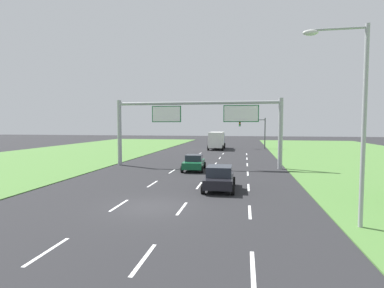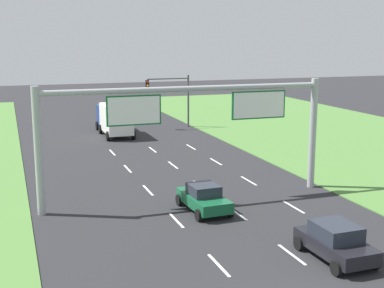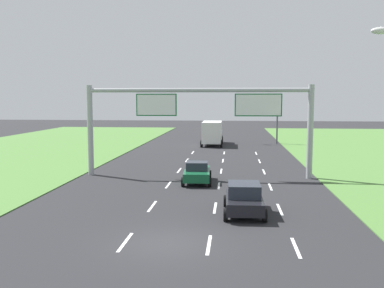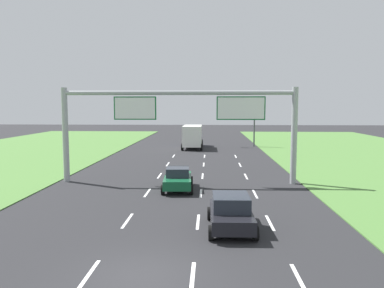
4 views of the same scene
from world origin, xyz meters
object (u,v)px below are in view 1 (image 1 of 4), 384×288
(box_truck, at_px, (217,140))
(sign_gantry, at_px, (198,120))
(street_lamp, at_px, (355,108))
(traffic_light_mast, at_px, (254,127))
(car_lead_silver, at_px, (219,178))
(car_near_red, at_px, (194,163))

(box_truck, distance_m, sign_gantry, 23.10)
(box_truck, relative_size, sign_gantry, 0.44)
(box_truck, relative_size, street_lamp, 0.89)
(sign_gantry, height_order, traffic_light_mast, sign_gantry)
(car_lead_silver, distance_m, box_truck, 33.44)
(car_lead_silver, height_order, street_lamp, street_lamp)
(car_lead_silver, bearing_deg, sign_gantry, 105.26)
(traffic_light_mast, xyz_separation_m, street_lamp, (2.87, -41.98, 1.21))
(car_near_red, relative_size, sign_gantry, 0.24)
(box_truck, bearing_deg, car_lead_silver, -84.69)
(sign_gantry, bearing_deg, car_near_red, -91.58)
(car_lead_silver, distance_m, street_lamp, 9.97)
(car_near_red, bearing_deg, traffic_light_mast, 73.84)
(sign_gantry, bearing_deg, traffic_light_mast, 75.77)
(car_near_red, bearing_deg, sign_gantry, 85.45)
(traffic_light_mast, relative_size, street_lamp, 0.66)
(car_lead_silver, height_order, sign_gantry, sign_gantry)
(car_lead_silver, relative_size, box_truck, 0.53)
(car_lead_silver, relative_size, street_lamp, 0.47)
(car_near_red, xyz_separation_m, sign_gantry, (0.06, 2.34, 4.15))
(car_near_red, xyz_separation_m, car_lead_silver, (3.12, -8.05, 0.06))
(car_near_red, height_order, box_truck, box_truck)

